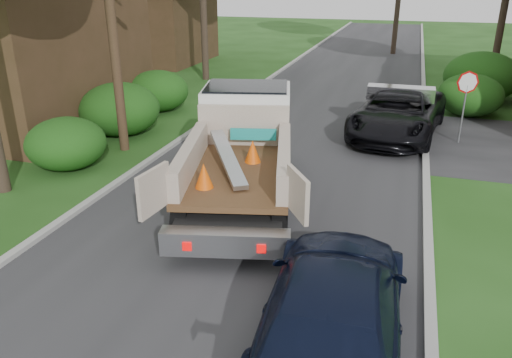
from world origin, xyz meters
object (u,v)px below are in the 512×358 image
Objects in this scene: stop_sign at (466,92)px; navy_suv at (333,306)px; house_left_far at (148,13)px; black_pickup at (398,113)px; flatbed_truck at (243,138)px.

navy_suv is at bearing -102.74° from stop_sign.
navy_suv is at bearing -56.69° from house_left_far.
house_left_far is 29.41m from navy_suv.
house_left_far is at bearing 150.81° from black_pickup.
house_left_far is 1.27× the size of black_pickup.
house_left_far reaches higher than flatbed_truck.
house_left_far is 1.06× the size of flatbed_truck.
house_left_far is at bearing -59.54° from navy_suv.
stop_sign is 0.35× the size of flatbed_truck.
black_pickup is (-2.11, 0.31, -0.95)m from stop_sign.
stop_sign is 0.33× the size of house_left_far.
flatbed_truck is 1.20× the size of black_pickup.
stop_sign reaches higher than navy_suv.
flatbed_truck is (-5.91, -5.85, -0.39)m from stop_sign.
black_pickup is at bearing 44.88° from flatbed_truck.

